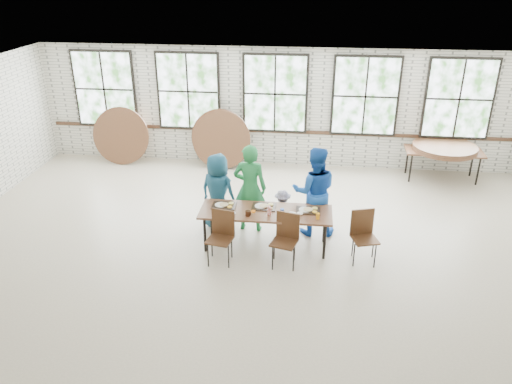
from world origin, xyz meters
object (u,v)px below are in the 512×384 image
Objects in this scene: dining_table at (266,214)px; chair_near_right at (286,235)px; chair_near_left at (222,232)px; storage_table at (444,152)px.

dining_table is 0.66m from chair_near_right.
chair_near_left and chair_near_right have the same top height.
storage_table is (3.53, 4.18, 0.13)m from chair_near_right.
chair_near_left is 1.13m from chair_near_right.
dining_table is 2.53× the size of chair_near_left.
dining_table and storage_table have the same top height.
chair_near_left is at bearing -143.97° from dining_table.
storage_table is at bearing 53.51° from chair_near_left.
chair_near_left reaches higher than dining_table.
chair_near_right is (1.13, 0.03, 0.00)m from chair_near_left.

